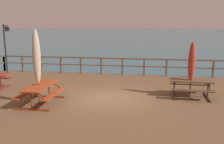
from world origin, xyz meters
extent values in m
plane|color=#2D5B6B|center=(0.00, 0.00, 0.00)|extent=(600.00, 600.00, 0.00)
cube|color=brown|center=(0.00, 0.00, 0.43)|extent=(16.97, 10.26, 0.85)
cube|color=brown|center=(0.00, 4.98, 1.90)|extent=(16.67, 0.09, 0.08)
cube|color=brown|center=(0.00, 4.98, 1.43)|extent=(16.67, 0.07, 0.06)
cube|color=brown|center=(-8.34, 4.98, 1.38)|extent=(0.10, 0.10, 1.05)
cube|color=brown|center=(-6.95, 4.98, 1.38)|extent=(0.10, 0.10, 1.05)
cube|color=brown|center=(-5.56, 4.98, 1.38)|extent=(0.10, 0.10, 1.05)
cube|color=brown|center=(-4.17, 4.98, 1.38)|extent=(0.10, 0.10, 1.05)
cube|color=brown|center=(-2.78, 4.98, 1.38)|extent=(0.10, 0.10, 1.05)
cube|color=brown|center=(-1.39, 4.98, 1.38)|extent=(0.10, 0.10, 1.05)
cube|color=brown|center=(0.00, 4.98, 1.38)|extent=(0.10, 0.10, 1.05)
cube|color=brown|center=(1.39, 4.98, 1.38)|extent=(0.10, 0.10, 1.05)
cube|color=brown|center=(2.78, 4.98, 1.38)|extent=(0.10, 0.10, 1.05)
cube|color=brown|center=(4.17, 4.98, 1.38)|extent=(0.10, 0.10, 1.05)
cube|color=brown|center=(5.56, 4.98, 1.38)|extent=(0.10, 0.10, 1.05)
cube|color=brown|center=(-8.34, 4.98, 1.38)|extent=(0.10, 0.10, 1.05)
cube|color=#993819|center=(-2.62, -1.20, 1.59)|extent=(0.81, 2.05, 0.05)
cube|color=#993819|center=(-2.06, -1.19, 1.29)|extent=(0.33, 2.04, 0.04)
cube|color=#993819|center=(-3.18, -1.22, 1.29)|extent=(0.33, 2.04, 0.04)
cube|color=maroon|center=(-2.60, -2.04, 0.88)|extent=(1.40, 0.12, 0.06)
cylinder|color=maroon|center=(-2.60, -2.04, 1.22)|extent=(0.07, 0.07, 0.74)
cylinder|color=maroon|center=(-2.32, -2.03, 1.44)|extent=(0.63, 0.07, 0.37)
cylinder|color=maroon|center=(-2.88, -2.05, 1.44)|extent=(0.63, 0.07, 0.37)
cube|color=maroon|center=(-2.64, -0.37, 0.88)|extent=(1.40, 0.12, 0.06)
cylinder|color=maroon|center=(-2.64, -0.37, 1.22)|extent=(0.07, 0.07, 0.74)
cylinder|color=maroon|center=(-2.36, -0.36, 1.44)|extent=(0.63, 0.07, 0.37)
cylinder|color=maroon|center=(-2.92, -0.38, 1.44)|extent=(0.63, 0.07, 0.37)
cube|color=brown|center=(3.57, 0.69, 1.59)|extent=(1.82, 0.83, 0.05)
cube|color=brown|center=(3.55, 0.14, 1.29)|extent=(1.81, 0.35, 0.04)
cube|color=brown|center=(3.59, 1.25, 1.29)|extent=(1.81, 0.35, 0.04)
cube|color=#432F1F|center=(2.85, 0.72, 0.88)|extent=(0.13, 1.40, 0.06)
cylinder|color=#432F1F|center=(2.85, 0.72, 1.22)|extent=(0.07, 0.07, 0.74)
cylinder|color=#432F1F|center=(2.84, 0.44, 1.44)|extent=(0.08, 0.63, 0.37)
cylinder|color=#432F1F|center=(2.87, 1.00, 1.44)|extent=(0.08, 0.63, 0.37)
cube|color=#432F1F|center=(4.29, 0.67, 0.88)|extent=(0.13, 1.40, 0.06)
cylinder|color=#432F1F|center=(4.29, 0.67, 1.22)|extent=(0.07, 0.07, 0.74)
cylinder|color=#432F1F|center=(4.28, 0.39, 1.44)|extent=(0.08, 0.63, 0.37)
cylinder|color=#432F1F|center=(4.30, 0.95, 1.44)|extent=(0.08, 0.63, 0.37)
cube|color=maroon|center=(-5.58, 0.50, 0.88)|extent=(0.19, 1.40, 0.06)
cylinder|color=maroon|center=(-5.58, 0.50, 1.22)|extent=(0.07, 0.07, 0.74)
cylinder|color=maroon|center=(-5.56, 0.78, 1.44)|extent=(0.11, 0.63, 0.37)
cylinder|color=#4C3828|center=(-2.68, -1.26, 2.27)|extent=(0.06, 0.06, 2.84)
ellipsoid|color=tan|center=(-2.68, -1.26, 2.78)|extent=(0.32, 0.32, 2.16)
cylinder|color=#71614F|center=(-2.68, -1.26, 2.61)|extent=(0.21, 0.21, 0.05)
cone|color=#4C3828|center=(-2.68, -1.26, 3.77)|extent=(0.10, 0.10, 0.14)
cylinder|color=#4C3828|center=(3.54, 0.68, 2.01)|extent=(0.06, 0.06, 2.32)
ellipsoid|color=#A33328|center=(3.54, 0.68, 2.42)|extent=(0.32, 0.32, 1.77)
cylinder|color=maroon|center=(3.54, 0.68, 2.29)|extent=(0.21, 0.21, 0.05)
cone|color=#4C3828|center=(3.54, 0.68, 3.24)|extent=(0.10, 0.10, 0.14)
cylinder|color=black|center=(-7.79, 4.43, 2.45)|extent=(0.09, 0.09, 3.20)
cylinder|color=black|center=(-7.56, 4.28, 3.97)|extent=(0.49, 0.36, 0.06)
cube|color=black|center=(-7.33, 4.12, 3.77)|extent=(0.20, 0.20, 0.28)
sphere|color=#F4E08C|center=(-7.33, 4.12, 3.77)|extent=(0.14, 0.14, 0.14)
camera|label=1|loc=(1.70, -9.81, 3.98)|focal=37.56mm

